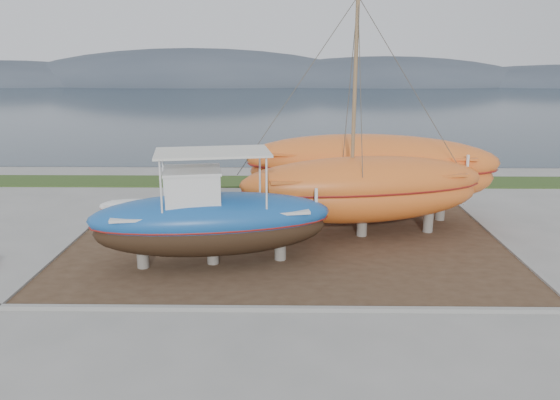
# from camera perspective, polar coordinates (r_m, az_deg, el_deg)

# --- Properties ---
(ground) EXTENTS (140.00, 140.00, 0.00)m
(ground) POSITION_cam_1_polar(r_m,az_deg,el_deg) (19.31, 0.67, -8.75)
(ground) COLOR gray
(ground) RESTS_ON ground
(dirt_patch) EXTENTS (18.00, 12.00, 0.06)m
(dirt_patch) POSITION_cam_1_polar(r_m,az_deg,el_deg) (23.01, 0.70, -4.65)
(dirt_patch) COLOR #422D1E
(dirt_patch) RESTS_ON ground
(curb_frame) EXTENTS (18.60, 12.60, 0.15)m
(curb_frame) POSITION_cam_1_polar(r_m,az_deg,el_deg) (23.00, 0.70, -4.54)
(curb_frame) COLOR gray
(curb_frame) RESTS_ON ground
(grass_strip) EXTENTS (44.00, 3.00, 0.08)m
(grass_strip) POSITION_cam_1_polar(r_m,az_deg,el_deg) (34.05, 0.73, 1.93)
(grass_strip) COLOR #284219
(grass_strip) RESTS_ON ground
(sea) EXTENTS (260.00, 100.00, 0.04)m
(sea) POSITION_cam_1_polar(r_m,az_deg,el_deg) (88.00, 0.78, 10.04)
(sea) COLOR #1B2A37
(sea) RESTS_ON ground
(mountain_ridge) EXTENTS (200.00, 36.00, 20.00)m
(mountain_ridge) POSITION_cam_1_polar(r_m,az_deg,el_deg) (142.87, 0.80, 12.00)
(mountain_ridge) COLOR #333D49
(mountain_ridge) RESTS_ON ground
(blue_caique) EXTENTS (9.34, 4.31, 4.32)m
(blue_caique) POSITION_cam_1_polar(r_m,az_deg,el_deg) (20.39, -7.19, -0.91)
(blue_caique) COLOR #19539F
(blue_caique) RESTS_ON dirt_patch
(white_dinghy) EXTENTS (4.02, 1.84, 1.17)m
(white_dinghy) POSITION_cam_1_polar(r_m,az_deg,el_deg) (26.13, -14.43, -1.29)
(white_dinghy) COLOR silver
(white_dinghy) RESTS_ON dirt_patch
(orange_sailboat) EXTENTS (11.11, 5.14, 9.90)m
(orange_sailboat) POSITION_cam_1_polar(r_m,az_deg,el_deg) (23.15, 8.99, 7.99)
(orange_sailboat) COLOR orange
(orange_sailboat) RESTS_ON dirt_patch
(orange_bare_hull) EXTENTS (12.34, 5.00, 3.93)m
(orange_bare_hull) POSITION_cam_1_polar(r_m,az_deg,el_deg) (26.51, 9.23, 2.32)
(orange_bare_hull) COLOR orange
(orange_bare_hull) RESTS_ON dirt_patch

